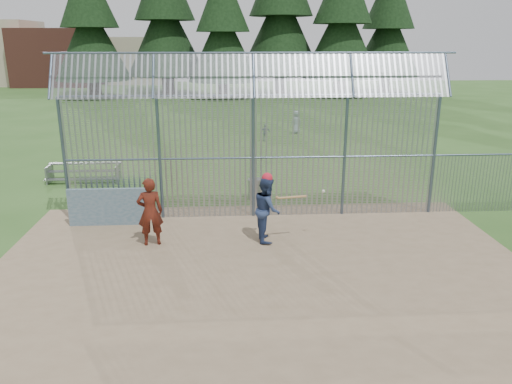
{
  "coord_description": "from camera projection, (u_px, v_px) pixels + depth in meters",
  "views": [
    {
      "loc": [
        -0.86,
        -12.23,
        5.66
      ],
      "look_at": [
        0.0,
        2.0,
        1.3
      ],
      "focal_mm": 35.0,
      "sensor_mm": 36.0,
      "label": 1
    }
  ],
  "objects": [
    {
      "name": "bleacher",
      "position": [
        84.0,
        172.0,
        20.67
      ],
      "size": [
        3.0,
        0.95,
        0.72
      ],
      "color": "gray",
      "rests_on": "ground"
    },
    {
      "name": "trash_can",
      "position": [
        255.0,
        189.0,
        18.45
      ],
      "size": [
        0.56,
        0.56,
        0.82
      ],
      "color": "#93969B",
      "rests_on": "ground"
    },
    {
      "name": "distant_buildings",
      "position": [
        53.0,
        56.0,
        64.91
      ],
      "size": [
        26.5,
        10.5,
        8.0
      ],
      "color": "brown",
      "rests_on": "ground"
    },
    {
      "name": "onlooker",
      "position": [
        150.0,
        212.0,
        14.09
      ],
      "size": [
        0.8,
        0.6,
        1.98
      ],
      "primitive_type": "imported",
      "rotation": [
        0.0,
        0.0,
        3.33
      ],
      "color": "maroon",
      "rests_on": "dirt_infield"
    },
    {
      "name": "bg_kid_seated",
      "position": [
        266.0,
        133.0,
        28.79
      ],
      "size": [
        0.62,
        0.3,
        1.02
      ],
      "primitive_type": "imported",
      "rotation": [
        0.0,
        0.0,
        3.06
      ],
      "color": "slate",
      "rests_on": "ground"
    },
    {
      "name": "batter",
      "position": [
        267.0,
        209.0,
        14.41
      ],
      "size": [
        0.76,
        0.96,
        1.91
      ],
      "primitive_type": "imported",
      "rotation": [
        0.0,
        0.0,
        1.62
      ],
      "color": "navy",
      "rests_on": "dirt_infield"
    },
    {
      "name": "dirt_infield",
      "position": [
        262.0,
        268.0,
        12.9
      ],
      "size": [
        14.0,
        10.0,
        0.02
      ],
      "primitive_type": "cube",
      "color": "#756047",
      "rests_on": "ground"
    },
    {
      "name": "dugout_wall",
      "position": [
        109.0,
        207.0,
        15.7
      ],
      "size": [
        2.5,
        0.12,
        1.2
      ],
      "primitive_type": "cube",
      "color": "#38566B",
      "rests_on": "dirt_infield"
    },
    {
      "name": "bg_kid_standing",
      "position": [
        296.0,
        122.0,
        31.18
      ],
      "size": [
        0.83,
        0.69,
        1.46
      ],
      "primitive_type": "imported",
      "rotation": [
        0.0,
        0.0,
        3.51
      ],
      "color": "gray",
      "rests_on": "ground"
    },
    {
      "name": "ground",
      "position": [
        261.0,
        260.0,
        13.38
      ],
      "size": [
        120.0,
        120.0,
        0.0
      ],
      "primitive_type": "plane",
      "color": "#2D511E",
      "rests_on": "ground"
    },
    {
      "name": "batting_gear",
      "position": [
        271.0,
        181.0,
        14.15
      ],
      "size": [
        1.83,
        0.41,
        0.74
      ],
      "color": "red",
      "rests_on": "ground"
    },
    {
      "name": "backstop_fence",
      "position": [
        309.0,
        147.0,
        16.07
      ],
      "size": [
        20.09,
        0.81,
        5.3
      ],
      "color": "#47566B",
      "rests_on": "ground"
    }
  ]
}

